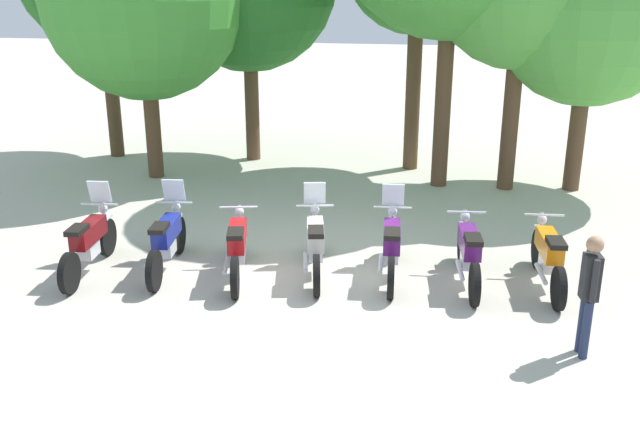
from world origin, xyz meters
The scene contains 10 objects.
ground_plane centered at (0.00, 0.00, 0.00)m, with size 80.00×80.00×0.00m, color #BCB7A8.
motorcycle_0 centered at (-3.60, -0.43, 0.52)m, with size 0.62×2.19×1.37m.
motorcycle_1 centered at (-2.40, -0.13, 0.52)m, with size 0.62×2.18×1.37m.
motorcycle_2 centered at (-1.21, -0.17, 0.50)m, with size 0.74×2.15×0.99m.
motorcycle_3 centered at (-0.01, 0.14, 0.52)m, with size 0.70×2.16×1.37m.
motorcycle_4 centered at (1.19, 0.26, 0.52)m, with size 0.62×2.19×1.37m.
motorcycle_5 centered at (2.39, 0.22, 0.50)m, with size 0.62×2.19×0.99m.
motorcycle_6 centered at (3.59, 0.30, 0.50)m, with size 0.62×2.19×0.99m.
person_0 centered at (3.78, -1.79, 0.93)m, with size 0.23×0.41×1.60m.
tree_6 centered at (4.77, 5.79, 3.94)m, with size 4.12×4.12×6.02m.
Camera 1 is at (1.93, -10.15, 4.57)m, focal length 39.53 mm.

